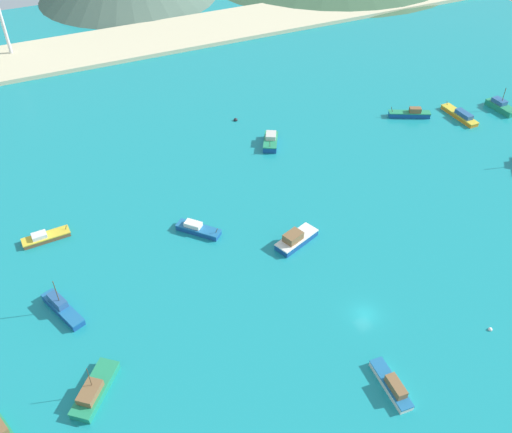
% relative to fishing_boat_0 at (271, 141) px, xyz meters
% --- Properties ---
extents(ground, '(260.00, 280.00, 0.50)m').
position_rel_fishing_boat_0_xyz_m(ground, '(-8.40, -22.23, -1.22)').
color(ground, teal).
extents(fishing_boat_0, '(6.31, 7.91, 3.07)m').
position_rel_fishing_boat_0_xyz_m(fishing_boat_0, '(0.00, 0.00, 0.00)').
color(fishing_boat_0, '#14478C').
rests_on(fishing_boat_0, ground).
extents(fishing_boat_1, '(2.62, 11.20, 2.12)m').
position_rel_fishing_boat_0_xyz_m(fishing_boat_1, '(48.13, -8.82, -0.18)').
color(fishing_boat_1, orange).
rests_on(fishing_boat_1, ground).
extents(fishing_boat_2, '(9.40, 6.11, 2.88)m').
position_rel_fishing_boat_0_xyz_m(fishing_boat_2, '(-10.62, -32.35, 0.07)').
color(fishing_boat_2, '#14478C').
rests_on(fishing_boat_2, ground).
extents(fishing_boat_3, '(8.81, 3.02, 1.82)m').
position_rel_fishing_boat_0_xyz_m(fishing_boat_3, '(-52.61, -11.77, -0.34)').
color(fishing_boat_3, brown).
rests_on(fishing_boat_3, ground).
extents(fishing_boat_4, '(3.33, 8.52, 5.99)m').
position_rel_fishing_boat_0_xyz_m(fishing_boat_4, '(60.17, -9.85, 0.01)').
color(fishing_boat_4, '#198466').
rests_on(fishing_boat_4, ground).
extents(fishing_boat_7, '(8.62, 9.49, 6.26)m').
position_rel_fishing_boat_0_xyz_m(fishing_boat_7, '(-51.41, -48.37, -0.08)').
color(fishing_boat_7, '#198466').
rests_on(fishing_boat_7, ground).
extents(fishing_boat_8, '(7.66, 8.08, 2.28)m').
position_rel_fishing_boat_0_xyz_m(fishing_boat_8, '(-25.99, -21.71, -0.22)').
color(fishing_boat_8, '#14478C').
rests_on(fishing_boat_8, ground).
extents(fishing_boat_9, '(2.74, 9.01, 2.28)m').
position_rel_fishing_boat_0_xyz_m(fishing_boat_9, '(-12.59, -65.43, -0.13)').
color(fishing_boat_9, silver).
rests_on(fishing_boat_9, ground).
extents(fishing_boat_11, '(5.59, 9.89, 6.96)m').
position_rel_fishing_boat_0_xyz_m(fishing_boat_11, '(-52.85, -30.92, -0.02)').
color(fishing_boat_11, '#14478C').
rests_on(fishing_boat_11, ground).
extents(fishing_boat_12, '(10.07, 6.48, 2.72)m').
position_rel_fishing_boat_0_xyz_m(fishing_boat_12, '(37.13, -3.10, -0.11)').
color(fishing_boat_12, '#14478C').
rests_on(fishing_boat_12, ground).
extents(buoy_0, '(0.98, 0.98, 0.98)m').
position_rel_fishing_boat_0_xyz_m(buoy_0, '(-3.06, 13.44, -0.80)').
color(buoy_0, '#232328').
rests_on(buoy_0, ground).
extents(buoy_1, '(0.67, 0.67, 0.67)m').
position_rel_fishing_boat_0_xyz_m(buoy_1, '(7.85, -63.22, -0.86)').
color(buoy_1, silver).
rests_on(buoy_1, ground).
extents(beach_strip, '(247.00, 25.50, 1.20)m').
position_rel_fishing_boat_0_xyz_m(beach_strip, '(-8.40, 70.04, -0.37)').
color(beach_strip, beige).
rests_on(beach_strip, ground).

